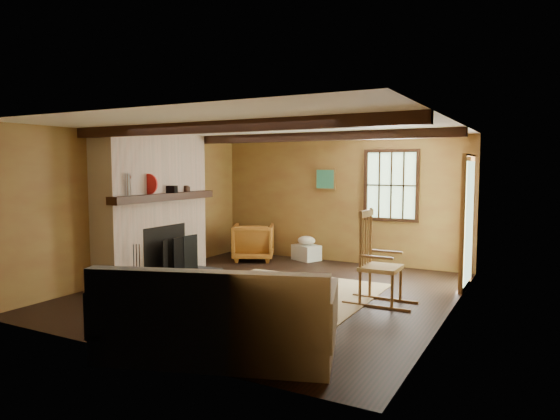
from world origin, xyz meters
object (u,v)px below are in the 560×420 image
Objects in this scene: fireplace at (154,211)px; armchair at (253,242)px; rocking_chair at (377,264)px; laundry_basket at (306,253)px; sofa at (218,324)px.

armchair is (0.68, 2.05, -0.74)m from fireplace.
rocking_chair is 3.24m from laundry_basket.
laundry_basket is at bearing 86.66° from sofa.
rocking_chair is at bearing 2.75° from fireplace.
sofa is at bearing -38.81° from fireplace.
fireplace is at bearing 92.17° from rocking_chair.
fireplace is 3.03× the size of armchair.
fireplace is 3.16m from laundry_basket.
laundry_basket is at bearing 57.85° from fireplace.
sofa is 5.15m from laundry_basket.
rocking_chair is 0.51× the size of sofa.
rocking_chair is (3.78, 0.18, -0.57)m from fireplace.
armchair reaches higher than laundry_basket.
fireplace is 2.29m from armchair.
armchair is at bearing 71.65° from fireplace.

